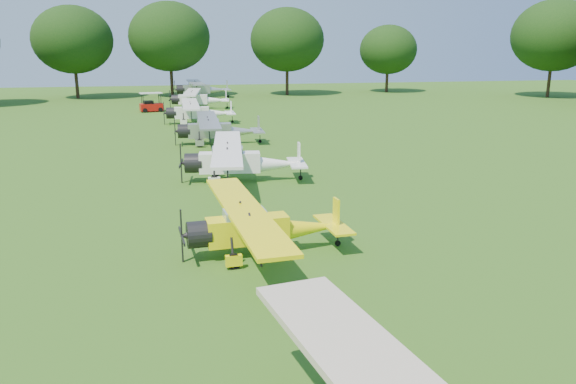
% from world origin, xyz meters
% --- Properties ---
extents(ground, '(160.00, 160.00, 0.00)m').
position_xyz_m(ground, '(0.00, 0.00, 0.00)').
color(ground, '#205615').
rests_on(ground, ground).
extents(tree_belt, '(137.36, 130.27, 14.52)m').
position_xyz_m(tree_belt, '(3.57, 0.16, 8.03)').
color(tree_belt, black).
rests_on(tree_belt, ground).
extents(aircraft_2, '(5.82, 9.28, 1.82)m').
position_xyz_m(aircraft_2, '(0.40, -6.72, 1.07)').
color(aircraft_2, '#FFF20A').
rests_on(aircraft_2, ground).
extents(aircraft_3, '(6.66, 10.59, 2.08)m').
position_xyz_m(aircraft_3, '(0.99, 4.10, 1.22)').
color(aircraft_3, white).
rests_on(aircraft_3, ground).
extents(aircraft_4, '(6.47, 10.29, 2.03)m').
position_xyz_m(aircraft_4, '(0.76, 15.99, 1.19)').
color(aircraft_4, '#BABABE').
rests_on(aircraft_4, ground).
extents(aircraft_5, '(6.53, 10.36, 2.05)m').
position_xyz_m(aircraft_5, '(-0.07, 27.49, 1.20)').
color(aircraft_5, white).
rests_on(aircraft_5, ground).
extents(aircraft_6, '(6.79, 10.80, 2.12)m').
position_xyz_m(aircraft_6, '(0.59, 40.14, 1.24)').
color(aircraft_6, white).
rests_on(aircraft_6, ground).
extents(aircraft_7, '(7.62, 12.12, 2.39)m').
position_xyz_m(aircraft_7, '(1.70, 53.93, 1.40)').
color(aircraft_7, '#BABABE').
rests_on(aircraft_7, ground).
extents(golf_cart, '(2.63, 1.90, 2.05)m').
position_xyz_m(golf_cart, '(-4.52, 38.20, 0.68)').
color(golf_cart, '#B2130C').
rests_on(golf_cart, ground).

